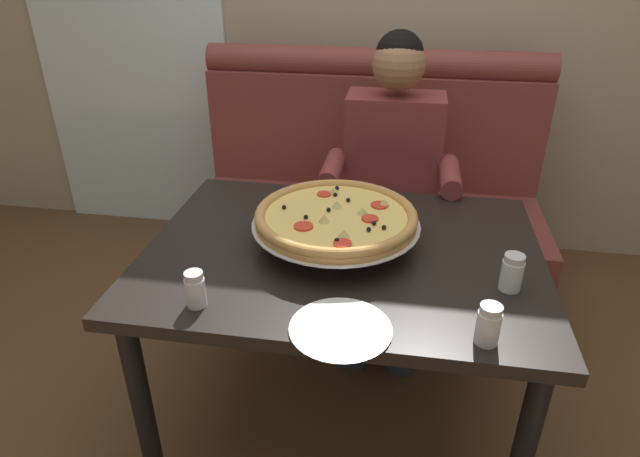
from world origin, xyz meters
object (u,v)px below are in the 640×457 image
shaker_oregano (512,275)px  patio_chair (170,104)px  booth_bench (365,212)px  plate_near_left (341,327)px  shaker_pepper_flakes (488,327)px  diner_main (391,176)px  pizza (336,217)px  shaker_parmesan (196,291)px  dining_table (342,272)px

shaker_oregano → patio_chair: (-2.02, 2.34, -0.25)m
booth_bench → plate_near_left: size_ratio=6.39×
shaker_pepper_flakes → booth_bench: bearing=106.7°
diner_main → patio_chair: bearing=137.0°
shaker_oregano → plate_near_left: size_ratio=0.41×
pizza → shaker_parmesan: bearing=-129.6°
booth_bench → shaker_pepper_flakes: bearing=-73.3°
patio_chair → pizza: bearing=-55.2°
booth_bench → dining_table: (0.00, -0.93, 0.24)m
plate_near_left → patio_chair: patio_chair is taller
shaker_oregano → shaker_pepper_flakes: (-0.09, -0.24, -0.00)m
dining_table → patio_chair: bearing=124.9°
booth_bench → patio_chair: 2.00m
shaker_parmesan → patio_chair: 2.83m
plate_near_left → diner_main: bearing=86.0°
booth_bench → pizza: booth_bench is taller
shaker_oregano → pizza: bearing=161.6°
booth_bench → shaker_pepper_flakes: 1.42m
pizza → patio_chair: (-1.51, 2.17, -0.30)m
pizza → booth_bench: bearing=88.4°
booth_bench → diner_main: (0.12, -0.27, 0.31)m
diner_main → patio_chair: (-1.66, 1.54, -0.19)m
dining_table → shaker_pepper_flakes: size_ratio=11.60×
shaker_pepper_flakes → shaker_parmesan: bearing=177.8°
shaker_parmesan → plate_near_left: shaker_parmesan is taller
pizza → plate_near_left: size_ratio=2.03×
diner_main → plate_near_left: size_ratio=4.97×
booth_bench → pizza: 0.99m
shaker_pepper_flakes → shaker_parmesan: shaker_pepper_flakes is taller
booth_bench → plate_near_left: 1.36m
booth_bench → diner_main: 0.43m
shaker_pepper_flakes → pizza: bearing=135.7°
booth_bench → shaker_oregano: booth_bench is taller
shaker_parmesan → shaker_oregano: bearing=14.5°
shaker_pepper_flakes → plate_near_left: shaker_pepper_flakes is taller
booth_bench → pizza: (-0.03, -0.90, 0.42)m
shaker_parmesan → shaker_pepper_flakes: bearing=-2.2°
dining_table → patio_chair: (-1.54, 2.20, -0.12)m
booth_bench → patio_chair: bearing=140.3°
patio_chair → shaker_pepper_flakes: bearing=-53.2°
booth_bench → patio_chair: (-1.54, 1.27, 0.13)m
booth_bench → shaker_pepper_flakes: size_ratio=15.61×
shaker_oregano → plate_near_left: bearing=-149.7°
diner_main → shaker_oregano: bearing=-65.7°
booth_bench → shaker_pepper_flakes: (0.39, -1.31, 0.37)m
shaker_oregano → shaker_pepper_flakes: bearing=-109.9°
plate_near_left → shaker_pepper_flakes: bearing=2.1°
booth_bench → shaker_parmesan: (-0.34, -1.28, 0.37)m
plate_near_left → shaker_parmesan: bearing=173.9°
pizza → shaker_pepper_flakes: size_ratio=4.96×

